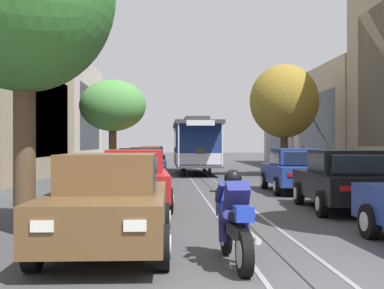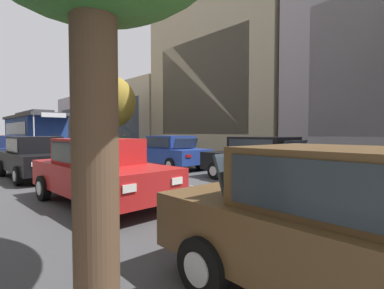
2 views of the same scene
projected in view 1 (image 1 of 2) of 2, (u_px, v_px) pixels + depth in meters
ground_plane at (203, 180)px, 25.19m from camera, size 160.00×160.00×0.00m
trolley_track_rails at (199, 177)px, 27.90m from camera, size 1.14×55.20×0.01m
parked_car_brown_near_left at (109, 202)px, 8.56m from camera, size 2.02×4.37×1.58m
parked_car_red_second_left at (134, 178)px, 14.39m from camera, size 2.12×4.41×1.58m
parked_car_black_mid_left at (140, 169)px, 19.78m from camera, size 2.05×4.38×1.58m
parked_car_navy_fourth_left at (146, 164)px, 25.31m from camera, size 2.12×4.41×1.58m
parked_car_orange_fifth_left at (146, 160)px, 30.49m from camera, size 2.12×4.41×1.58m
parked_car_black_sixth_left at (152, 158)px, 36.58m from camera, size 2.04×4.38×1.58m
parked_car_black_second_right at (343, 180)px, 13.80m from camera, size 2.14×4.42×1.58m
parked_car_blue_mid_right at (295, 170)px, 19.04m from camera, size 2.06×4.39×1.58m
street_tree_kerb_left_second at (113, 106)px, 29.86m from camera, size 3.77×3.06×5.39m
street_tree_kerb_right_second at (284, 101)px, 28.74m from camera, size 3.75×3.88×6.10m
cable_car_trolley at (195, 145)px, 31.52m from camera, size 2.56×9.14×3.28m
motorcycle_with_rider at (235, 220)px, 7.57m from camera, size 0.56×1.99×1.37m
pedestrian_on_left_pavement at (303, 159)px, 28.68m from camera, size 0.55×0.42×1.63m
pedestrian_on_right_pavement at (288, 158)px, 32.13m from camera, size 0.55×0.42×1.54m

